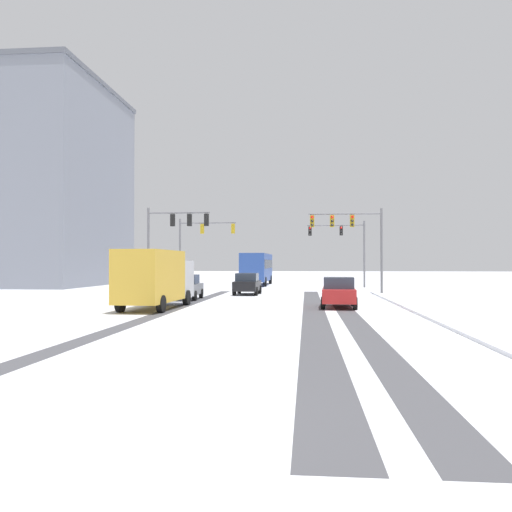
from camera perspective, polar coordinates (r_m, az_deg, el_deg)
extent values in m
plane|color=silver|center=(8.62, -16.27, -16.61)|extent=(300.00, 300.00, 0.00)
cube|color=#4C4C51|center=(26.22, -9.64, -5.92)|extent=(0.80, 38.51, 0.01)
cube|color=#4C4C51|center=(25.40, 9.80, -6.09)|extent=(0.92, 38.51, 0.01)
cube|color=#4C4C51|center=(25.33, 6.24, -6.11)|extent=(1.08, 38.51, 0.01)
cube|color=white|center=(24.60, 22.13, -6.08)|extent=(4.00, 38.51, 0.12)
cylinder|color=slate|center=(50.13, -8.13, 0.24)|extent=(0.18, 0.18, 6.50)
cylinder|color=slate|center=(49.60, -5.18, 3.55)|extent=(5.29, 0.34, 0.12)
cube|color=#B79319|center=(49.68, -5.78, 2.90)|extent=(0.33, 0.25, 0.90)
sphere|color=red|center=(49.86, -5.73, 3.24)|extent=(0.20, 0.20, 0.20)
sphere|color=black|center=(49.84, -5.73, 2.89)|extent=(0.20, 0.20, 0.20)
sphere|color=black|center=(49.82, -5.73, 2.55)|extent=(0.20, 0.20, 0.20)
cube|color=#B79319|center=(49.08, -2.47, 2.95)|extent=(0.33, 0.25, 0.90)
sphere|color=red|center=(49.26, -2.44, 3.28)|extent=(0.20, 0.20, 0.20)
sphere|color=black|center=(49.24, -2.44, 2.93)|extent=(0.20, 0.20, 0.20)
sphere|color=black|center=(49.22, -2.44, 2.59)|extent=(0.20, 0.20, 0.20)
cylinder|color=slate|center=(41.12, 13.29, 0.48)|extent=(0.18, 0.18, 6.50)
cylinder|color=slate|center=(40.93, 9.48, 4.47)|extent=(5.47, 0.25, 0.12)
cube|color=#B79319|center=(40.94, 10.25, 3.70)|extent=(0.33, 0.25, 0.90)
sphere|color=red|center=(40.81, 10.27, 4.14)|extent=(0.20, 0.20, 0.20)
sphere|color=black|center=(40.78, 10.27, 3.72)|extent=(0.20, 0.20, 0.20)
sphere|color=black|center=(40.76, 10.27, 3.30)|extent=(0.20, 0.20, 0.20)
cube|color=#B79319|center=(40.81, 8.14, 3.71)|extent=(0.33, 0.25, 0.90)
sphere|color=red|center=(40.67, 8.16, 4.15)|extent=(0.20, 0.20, 0.20)
sphere|color=black|center=(40.65, 8.16, 3.73)|extent=(0.20, 0.20, 0.20)
sphere|color=black|center=(40.62, 8.16, 3.31)|extent=(0.20, 0.20, 0.20)
cube|color=#B79319|center=(40.73, 6.02, 3.72)|extent=(0.33, 0.25, 0.90)
sphere|color=red|center=(40.59, 6.03, 4.16)|extent=(0.20, 0.20, 0.20)
sphere|color=black|center=(40.57, 6.03, 3.73)|extent=(0.20, 0.20, 0.20)
sphere|color=black|center=(40.54, 6.03, 3.31)|extent=(0.20, 0.20, 0.20)
cylinder|color=slate|center=(53.03, 11.51, 0.20)|extent=(0.18, 0.18, 6.50)
cylinder|color=slate|center=(53.12, 8.50, 3.26)|extent=(5.56, 0.49, 0.12)
cube|color=black|center=(53.08, 9.10, 2.67)|extent=(0.34, 0.26, 0.90)
sphere|color=red|center=(52.94, 9.10, 3.01)|extent=(0.20, 0.20, 0.20)
sphere|color=black|center=(52.92, 9.10, 2.68)|extent=(0.20, 0.20, 0.20)
sphere|color=black|center=(52.90, 9.10, 2.36)|extent=(0.20, 0.20, 0.20)
cube|color=black|center=(53.17, 5.80, 2.66)|extent=(0.34, 0.26, 0.90)
sphere|color=red|center=(53.03, 5.79, 3.00)|extent=(0.20, 0.20, 0.20)
sphere|color=black|center=(53.01, 5.79, 2.67)|extent=(0.20, 0.20, 0.20)
sphere|color=black|center=(53.00, 5.79, 2.35)|extent=(0.20, 0.20, 0.20)
cylinder|color=slate|center=(40.47, -11.45, 0.50)|extent=(0.18, 0.18, 6.50)
cylinder|color=slate|center=(39.96, -8.26, 4.60)|extent=(4.66, 0.26, 0.12)
cube|color=black|center=(40.04, -8.91, 3.80)|extent=(0.33, 0.25, 0.90)
sphere|color=red|center=(40.21, -8.84, 4.21)|extent=(0.20, 0.20, 0.20)
sphere|color=black|center=(40.19, -8.84, 3.78)|extent=(0.20, 0.20, 0.20)
sphere|color=black|center=(40.17, -8.85, 3.36)|extent=(0.20, 0.20, 0.20)
cube|color=black|center=(39.70, -7.13, 3.83)|extent=(0.33, 0.25, 0.90)
sphere|color=red|center=(39.88, -7.07, 4.25)|extent=(0.20, 0.20, 0.20)
sphere|color=black|center=(39.86, -7.07, 3.82)|extent=(0.20, 0.20, 0.20)
sphere|color=black|center=(39.83, -7.07, 3.39)|extent=(0.20, 0.20, 0.20)
cube|color=black|center=(39.40, -5.32, 3.87)|extent=(0.33, 0.25, 0.90)
sphere|color=red|center=(39.59, -5.27, 4.28)|extent=(0.20, 0.20, 0.20)
sphere|color=black|center=(39.56, -5.27, 3.85)|extent=(0.20, 0.20, 0.20)
sphere|color=black|center=(39.54, -5.27, 3.42)|extent=(0.20, 0.20, 0.20)
cube|color=black|center=(40.17, -0.93, -3.19)|extent=(1.77, 4.13, 0.70)
cube|color=#2D3847|center=(40.00, -0.95, -2.27)|extent=(1.59, 1.93, 0.60)
cylinder|color=black|center=(41.55, -1.81, -3.59)|extent=(0.23, 0.64, 0.64)
cylinder|color=black|center=(41.35, 0.41, -3.61)|extent=(0.23, 0.64, 0.64)
cylinder|color=black|center=(39.04, -2.34, -3.77)|extent=(0.23, 0.64, 0.64)
cylinder|color=black|center=(38.83, 0.02, -3.79)|extent=(0.23, 0.64, 0.64)
cube|color=slate|center=(35.06, -7.53, -3.54)|extent=(1.85, 4.16, 0.70)
cube|color=#2D3847|center=(34.88, -7.58, -2.48)|extent=(1.63, 1.96, 0.60)
cylinder|color=black|center=(36.48, -8.41, -3.98)|extent=(0.24, 0.65, 0.64)
cylinder|color=black|center=(36.19, -5.89, -4.01)|extent=(0.24, 0.65, 0.64)
cylinder|color=black|center=(34.00, -9.28, -4.21)|extent=(0.24, 0.65, 0.64)
cylinder|color=black|center=(33.68, -6.59, -4.25)|extent=(0.24, 0.65, 0.64)
cube|color=red|center=(28.79, 8.84, -4.13)|extent=(1.89, 4.18, 0.70)
cube|color=#2D3847|center=(28.61, 8.84, -2.85)|extent=(1.65, 1.97, 0.60)
cylinder|color=black|center=(30.08, 7.27, -4.66)|extent=(0.25, 0.65, 0.64)
cylinder|color=black|center=(30.10, 10.36, -4.65)|extent=(0.25, 0.65, 0.64)
cylinder|color=black|center=(27.55, 7.19, -5.02)|extent=(0.25, 0.65, 0.64)
cylinder|color=black|center=(27.57, 10.56, -5.01)|extent=(0.25, 0.65, 0.64)
cube|color=#284793|center=(57.69, 0.11, -1.21)|extent=(2.59, 11.02, 2.90)
cube|color=#283342|center=(57.69, 0.11, -0.86)|extent=(2.62, 10.14, 0.90)
cylinder|color=black|center=(53.77, 0.96, -2.78)|extent=(0.31, 0.96, 0.96)
cylinder|color=black|center=(54.03, -1.55, -2.78)|extent=(0.31, 0.96, 0.96)
cylinder|color=black|center=(60.90, 1.54, -2.55)|extent=(0.31, 0.96, 0.96)
cylinder|color=black|center=(61.12, -0.68, -2.54)|extent=(0.31, 0.96, 0.96)
cube|color=#B7BABF|center=(30.96, -9.04, -2.42)|extent=(2.18, 2.27, 2.10)
cube|color=gold|center=(27.42, -11.23, -2.10)|extent=(2.38, 5.27, 2.60)
cylinder|color=black|center=(30.89, -11.08, -4.37)|extent=(0.31, 0.85, 0.84)
cylinder|color=black|center=(30.31, -7.44, -4.44)|extent=(0.31, 0.85, 0.84)
cylinder|color=black|center=(26.49, -14.31, -4.95)|extent=(0.31, 0.85, 0.84)
cylinder|color=black|center=(25.81, -10.12, -5.08)|extent=(0.31, 0.85, 0.84)
cube|color=gray|center=(64.05, -23.63, 6.71)|extent=(18.48, 19.66, 21.28)
cube|color=slate|center=(66.35, -23.58, 16.08)|extent=(18.78, 19.96, 0.50)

